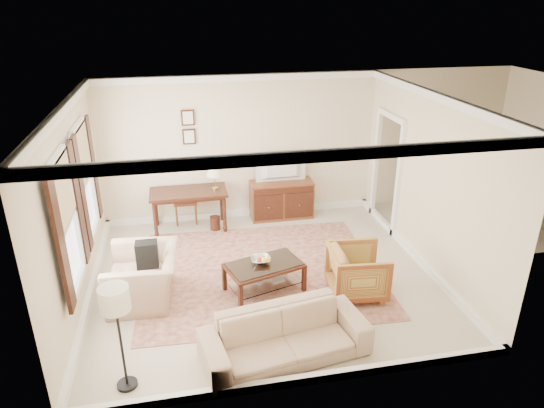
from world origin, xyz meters
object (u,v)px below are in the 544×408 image
object	(u,v)px
sideboard	(281,199)
sofa	(285,329)
striped_armchair	(358,270)
writing_desk	(189,196)
coffee_table	(264,270)
club_armchair	(143,269)
tv	(282,159)

from	to	relation	value
sideboard	sofa	xyz separation A→B (m)	(-0.87, -4.16, 0.02)
striped_armchair	sofa	size ratio (longest dim) A/B	0.40
writing_desk	coffee_table	xyz separation A→B (m)	(1.02, -2.45, -0.32)
striped_armchair	coffee_table	bearing A→B (deg)	81.16
coffee_table	striped_armchair	xyz separation A→B (m)	(1.38, -0.36, 0.05)
writing_desk	club_armchair	size ratio (longest dim) A/B	1.25
striped_armchair	sofa	xyz separation A→B (m)	(-1.40, -1.16, -0.01)
writing_desk	coffee_table	bearing A→B (deg)	-67.32
club_armchair	sofa	bearing A→B (deg)	50.75
writing_desk	sofa	xyz separation A→B (m)	(1.01, -3.97, -0.28)
striped_armchair	club_armchair	xyz separation A→B (m)	(-3.19, 0.51, 0.09)
sideboard	club_armchair	xyz separation A→B (m)	(-2.66, -2.49, 0.12)
sideboard	tv	distance (m)	0.88
writing_desk	coffee_table	distance (m)	2.68
writing_desk	striped_armchair	distance (m)	3.71
writing_desk	club_armchair	bearing A→B (deg)	-108.87
sideboard	club_armchair	bearing A→B (deg)	-136.89
club_armchair	sofa	world-z (taller)	club_armchair
striped_armchair	club_armchair	world-z (taller)	club_armchair
writing_desk	sideboard	xyz separation A→B (m)	(1.88, 0.19, -0.30)
writing_desk	striped_armchair	xyz separation A→B (m)	(2.40, -2.81, -0.27)
sideboard	sofa	bearing A→B (deg)	-101.80
sideboard	coffee_table	xyz separation A→B (m)	(-0.85, -2.64, -0.02)
striped_armchair	club_armchair	distance (m)	3.23
writing_desk	striped_armchair	size ratio (longest dim) A/B	1.72
sideboard	striped_armchair	size ratio (longest dim) A/B	1.49
writing_desk	club_armchair	distance (m)	2.44
sofa	sideboard	bearing A→B (deg)	68.93
writing_desk	tv	size ratio (longest dim) A/B	1.51
tv	striped_armchair	xyz separation A→B (m)	(0.53, -2.98, -0.84)
tv	coffee_table	bearing A→B (deg)	71.98
writing_desk	sofa	world-z (taller)	sofa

